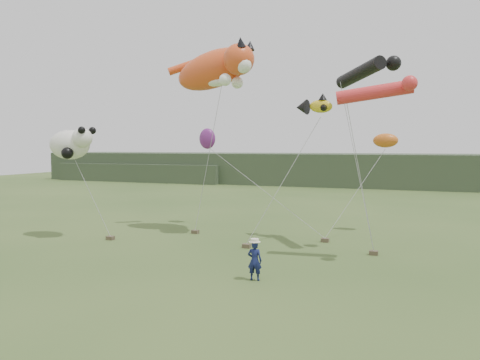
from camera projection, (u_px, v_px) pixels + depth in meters
The scene contains 9 objects.
ground at pixel (233, 274), 18.29m from camera, with size 120.00×120.00×0.00m, color #385123.
headland at pixel (337, 170), 60.93m from camera, with size 90.00×13.00×4.00m.
festival_attendant at pixel (255, 261), 17.34m from camera, with size 0.54×0.35×1.48m, color #131B4A.
sandbag_anchors at pixel (245, 241), 24.06m from camera, with size 13.83×3.77×0.20m.
cat_kite at pixel (219, 68), 26.46m from camera, with size 6.07×3.24×3.24m.
fish_kite at pixel (314, 106), 24.51m from camera, with size 2.17×1.44×1.08m.
tube_kites at pixel (372, 79), 21.08m from camera, with size 3.96×4.93×2.34m.
panda_kite at pixel (72, 144), 25.23m from camera, with size 2.81×1.81×1.74m.
misc_kites at pixel (289, 139), 28.31m from camera, with size 11.99×1.94×1.31m.
Camera 1 is at (6.63, -16.71, 4.98)m, focal length 35.00 mm.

